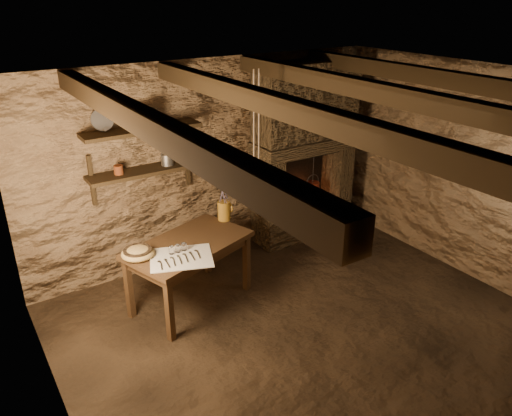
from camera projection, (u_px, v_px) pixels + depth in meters
floor at (310, 333)px, 4.88m from camera, size 4.50×4.50×0.00m
back_wall at (209, 162)px, 5.93m from camera, size 4.50×0.04×2.40m
left_wall at (50, 303)px, 3.28m from camera, size 0.04×4.00×2.40m
right_wall at (474, 175)px, 5.52m from camera, size 0.04×4.00×2.40m
ceiling at (324, 85)px, 3.91m from camera, size 4.50×4.00×0.04m
beam_far_left at (143, 121)px, 3.20m from camera, size 0.14×3.95×0.16m
beam_mid_left at (271, 103)px, 3.70m from camera, size 0.14×3.95×0.16m
beam_mid_right at (369, 90)px, 4.20m from camera, size 0.14×3.95×0.16m
beam_far_right at (446, 79)px, 4.69m from camera, size 0.14×3.95×0.16m
shelf_lower at (146, 171)px, 5.34m from camera, size 1.25×0.30×0.04m
shelf_upper at (142, 130)px, 5.16m from camera, size 1.25×0.30×0.04m
hearth at (304, 148)px, 6.37m from camera, size 1.43×0.51×2.30m
work_table at (190, 271)px, 5.21m from camera, size 1.42×1.08×0.72m
linen_cloth at (181, 258)px, 4.78m from camera, size 0.72×0.66×0.01m
pewter_cutlery_row at (182, 258)px, 4.76m from camera, size 0.53×0.36×0.01m
drinking_glasses at (178, 249)px, 4.86m from camera, size 0.19×0.06×0.08m
stoneware_jug at (224, 202)px, 5.50m from camera, size 0.19×0.19×0.50m
wooden_bowl at (138, 253)px, 4.79m from camera, size 0.36×0.36×0.11m
iron_stockpot at (147, 119)px, 5.16m from camera, size 0.29×0.29×0.17m
tin_pan at (102, 120)px, 5.00m from camera, size 0.23×0.11×0.23m
small_kettle at (167, 160)px, 5.44m from camera, size 0.22×0.19×0.19m
rusty_tin at (119, 170)px, 5.17m from camera, size 0.12×0.12×0.10m
red_pot at (312, 186)px, 6.60m from camera, size 0.22×0.22×0.54m
hanging_ropes at (256, 129)px, 4.98m from camera, size 0.08×0.08×1.20m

